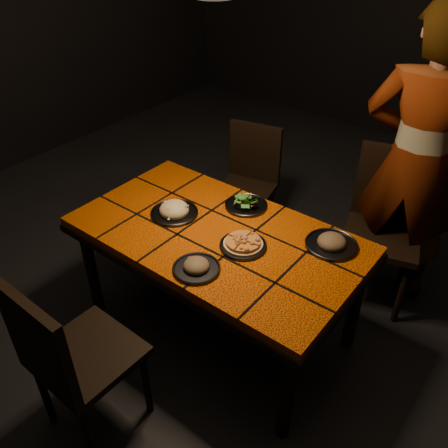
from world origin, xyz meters
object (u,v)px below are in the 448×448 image
Objects in this scene: chair_far_right at (386,217)px; plate_pasta at (174,211)px; dining_table at (217,243)px; chair_near at (68,355)px; chair_far_left at (249,176)px; plate_pizza at (243,244)px; diner at (415,163)px.

chair_far_right is 1.35m from plate_pasta.
dining_table is at bearing 2.55° from plate_pasta.
chair_near is at bearing -95.88° from dining_table.
plate_pizza is at bearing -69.30° from chair_far_left.
plate_pizza is (0.19, -0.02, 0.10)m from dining_table.
plate_pizza is (0.29, 0.95, 0.20)m from chair_near.
dining_table is 0.22m from plate_pizza.
plate_pizza is (0.65, -0.98, 0.25)m from chair_far_left.
chair_near is at bearing -77.68° from plate_pasta.
dining_table is at bearing -77.44° from chair_far_left.
diner is 6.88× the size of plate_pasta.
chair_far_right is at bearing -109.10° from chair_near.
chair_near is 0.52× the size of diner.
plate_pizza is (-0.42, -0.98, 0.18)m from chair_far_right.
plate_pasta is (-0.98, -1.08, -0.18)m from diner.
diner is (0.77, 2.04, 0.39)m from chair_near.
chair_far_right reaches higher than chair_near.
diner reaches higher than plate_pizza.
diner is 1.21m from plate_pizza.
diner reaches higher than chair_near.
dining_table is 6.42× the size of plate_pizza.
chair_near is (-0.10, -0.96, -0.10)m from dining_table.
chair_far_right is (0.71, 1.93, 0.02)m from chair_near.
chair_near reaches higher than plate_pasta.
diner is at bearing 66.04° from plate_pizza.
diner is at bearing -109.73° from chair_near.
plate_pizza is 0.91× the size of plate_pasta.
chair_far_right is 3.70× the size of plate_pasta.
chair_far_right reaches higher than plate_pizza.
chair_far_right reaches higher than chair_far_left.
chair_near is 2.21m from diner.
chair_near reaches higher than dining_table.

